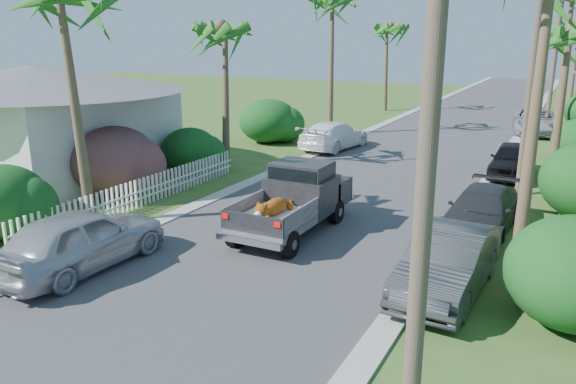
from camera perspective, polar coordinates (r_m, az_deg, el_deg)
The scene contains 24 objects.
ground at distance 12.99m, azimuth -10.25°, elevation -11.21°, with size 120.00×120.00×0.00m, color #365620.
road at distance 35.31m, azimuth 15.26°, elevation 5.68°, with size 8.00×100.00×0.02m, color #38383A.
curb_left at distance 36.43m, azimuth 8.62°, elevation 6.38°, with size 0.60×100.00×0.06m, color #A5A39E.
curb_right at distance 34.68m, azimuth 22.22°, elevation 4.93°, with size 0.60×100.00×0.06m, color #A5A39E.
pickup_truck at distance 17.21m, azimuth 0.98°, elevation -0.54°, with size 1.98×5.12×2.06m.
parked_car_rn at distance 13.58m, azimuth 15.95°, elevation -6.92°, with size 1.57×4.50×1.48m, color #313537.
parked_car_rm at distance 18.01m, azimuth 19.05°, elevation -1.86°, with size 1.83×4.51×1.31m, color #282A2C.
parked_car_rf at distance 25.58m, azimuth 21.82°, elevation 3.03°, with size 1.66×4.13×1.41m, color black.
parked_car_rd at distance 37.45m, azimuth 23.87°, elevation 6.60°, with size 2.50×5.42×1.51m, color silver.
parked_car_ln at distance 15.25m, azimuth -20.30°, elevation -4.54°, with size 1.89×4.70×1.60m, color #B2B4BA.
parked_car_lf at distance 29.66m, azimuth 4.71°, elevation 5.74°, with size 2.00×4.93×1.43m, color white.
palm_l_b at distance 25.32m, azimuth -6.56°, elevation 16.34°, with size 4.40×4.40×7.40m.
palm_l_d at distance 45.21m, azimuth 10.11°, elevation 16.26°, with size 4.40×4.40×7.70m.
palm_r_b at distance 24.07m, azimuth 26.77°, elevation 14.40°, with size 4.40×4.40×7.20m.
shrub_l_b at distance 21.77m, azimuth -17.20°, elevation 3.01°, with size 3.00×3.30×2.60m, color #9F164D.
shrub_l_c at distance 24.52m, azimuth -9.96°, elevation 4.13°, with size 2.40×2.64×2.00m, color #123F18.
shrub_l_d at distance 31.41m, azimuth -1.98°, elevation 7.24°, with size 3.20×3.52×2.40m, color #123F18.
shrub_r_a at distance 12.94m, azimuth 27.17°, elevation -7.30°, with size 2.80×3.08×2.30m, color #123F18.
picket_fence at distance 20.40m, azimuth -14.36°, elevation 0.08°, with size 0.10×11.00×1.00m, color white.
house_left at distance 26.11m, azimuth -24.06°, elevation 6.20°, with size 9.00×8.00×4.60m.
utility_pole_a at distance 7.36m, azimuth 14.10°, elevation 5.65°, with size 1.60×0.26×9.00m.
utility_pole_b at distance 22.16m, azimuth 23.57°, elevation 11.27°, with size 1.60×0.26×9.00m.
utility_pole_c at distance 37.12m, azimuth 25.48°, elevation 12.35°, with size 1.60×0.26×9.00m.
utility_pole_d at distance 52.10m, azimuth 26.29°, elevation 12.80°, with size 1.60×0.26×9.00m.
Camera 1 is at (7.25, -9.06, 5.83)m, focal length 35.00 mm.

